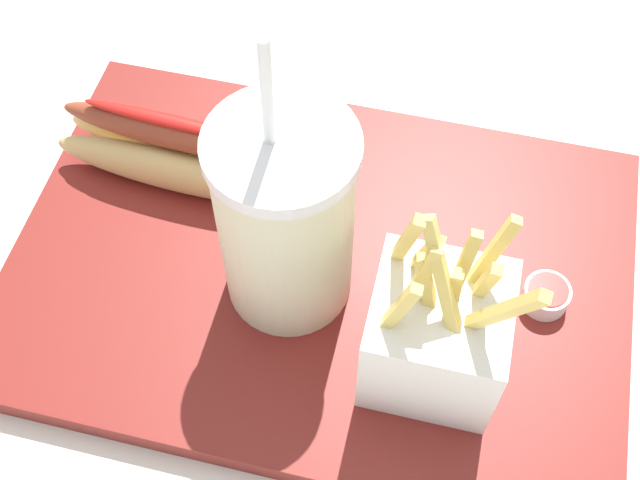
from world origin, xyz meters
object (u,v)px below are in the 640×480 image
Objects in this scene: soda_cup at (286,220)px; ketchup_cup_1 at (546,295)px; fries_basket at (436,332)px; hot_dog_1 at (173,151)px.

soda_cup is 7.11× the size of ketchup_cup_1.
fries_basket reaches higher than ketchup_cup_1.
soda_cup is 1.40× the size of fries_basket.
ketchup_cup_1 is at bearing -137.38° from fries_basket.
fries_basket is at bearing 42.62° from ketchup_cup_1.
fries_basket reaches higher than hot_dog_1.
fries_basket is (-0.11, 0.04, -0.03)m from soda_cup.
soda_cup reaches higher than ketchup_cup_1.
soda_cup is 1.25× the size of hot_dog_1.
fries_basket is at bearing 152.12° from hot_dog_1.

